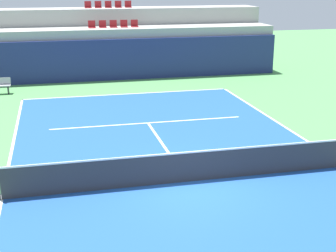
# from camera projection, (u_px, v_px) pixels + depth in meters

# --- Properties ---
(ground_plane) EXTENTS (80.00, 80.00, 0.00)m
(ground_plane) POSITION_uv_depth(u_px,v_px,m) (188.00, 182.00, 14.84)
(ground_plane) COLOR #4C8C4C
(court_surface) EXTENTS (11.00, 24.00, 0.01)m
(court_surface) POSITION_uv_depth(u_px,v_px,m) (188.00, 182.00, 14.84)
(court_surface) COLOR #1E4C99
(court_surface) RESTS_ON ground_plane
(baseline_far) EXTENTS (11.00, 0.10, 0.00)m
(baseline_far) POSITION_uv_depth(u_px,v_px,m) (128.00, 94.00, 25.95)
(baseline_far) COLOR white
(baseline_far) RESTS_ON court_surface
(sideline_left) EXTENTS (0.10, 24.00, 0.00)m
(sideline_left) POSITION_uv_depth(u_px,v_px,m) (2.00, 199.00, 13.63)
(sideline_left) COLOR white
(sideline_left) RESTS_ON court_surface
(service_line_far) EXTENTS (8.26, 0.10, 0.00)m
(service_line_far) POSITION_uv_depth(u_px,v_px,m) (148.00, 123.00, 20.79)
(service_line_far) COLOR white
(service_line_far) RESTS_ON court_surface
(centre_service_line) EXTENTS (0.10, 6.40, 0.00)m
(centre_service_line) POSITION_uv_depth(u_px,v_px,m) (165.00, 147.00, 17.81)
(centre_service_line) COLOR white
(centre_service_line) RESTS_ON court_surface
(back_wall) EXTENTS (20.25, 0.30, 2.46)m
(back_wall) POSITION_uv_depth(u_px,v_px,m) (118.00, 60.00, 29.24)
(back_wall) COLOR navy
(back_wall) RESTS_ON ground_plane
(stands_tier_lower) EXTENTS (20.25, 2.40, 3.01)m
(stands_tier_lower) POSITION_uv_depth(u_px,v_px,m) (115.00, 52.00, 30.42)
(stands_tier_lower) COLOR #9E9E99
(stands_tier_lower) RESTS_ON ground_plane
(stands_tier_upper) EXTENTS (20.25, 2.40, 4.06)m
(stands_tier_upper) POSITION_uv_depth(u_px,v_px,m) (110.00, 39.00, 32.50)
(stands_tier_upper) COLOR #9E9E99
(stands_tier_upper) RESTS_ON ground_plane
(seating_row_lower) EXTENTS (3.09, 0.44, 0.44)m
(seating_row_lower) POSITION_uv_depth(u_px,v_px,m) (113.00, 25.00, 30.03)
(seating_row_lower) COLOR maroon
(seating_row_lower) RESTS_ON stands_tier_lower
(seating_row_upper) EXTENTS (3.09, 0.44, 0.44)m
(seating_row_upper) POSITION_uv_depth(u_px,v_px,m) (108.00, 6.00, 31.95)
(seating_row_upper) COLOR maroon
(seating_row_upper) RESTS_ON stands_tier_upper
(tennis_net) EXTENTS (11.08, 0.08, 1.07)m
(tennis_net) POSITION_uv_depth(u_px,v_px,m) (188.00, 166.00, 14.69)
(tennis_net) COLOR black
(tennis_net) RESTS_ON court_surface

